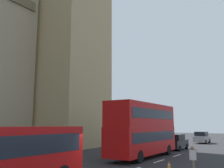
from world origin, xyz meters
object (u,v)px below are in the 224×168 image
Objects in this scene: double_decker_bus at (143,128)px; traffic_cone_middle at (169,166)px; sedan_lead at (176,142)px; pedestrian_near_cones at (193,159)px; sedan_trailing at (202,138)px.

double_decker_bus is 6.68m from traffic_cone_middle.
sedan_lead is 15.22m from pedestrian_near_cones.
double_decker_bus reaches higher than pedestrian_near_cones.
pedestrian_near_cones reaches higher than traffic_cone_middle.
traffic_cone_middle is at bearing 68.41° from pedestrian_near_cones.
pedestrian_near_cones is (-26.54, -5.63, -0.00)m from sedan_trailing.
double_decker_bus is at bearing 41.11° from traffic_cone_middle.
double_decker_bus is 21.21m from sedan_trailing.
double_decker_bus reaches higher than sedan_lead.
double_decker_bus is at bearing 47.49° from pedestrian_near_cones.
double_decker_bus is 17.29× the size of traffic_cone_middle.
sedan_lead is (8.68, -0.13, -1.80)m from double_decker_bus.
sedan_trailing reaches higher than pedestrian_near_cones.
traffic_cone_middle is at bearing -138.89° from double_decker_bus.
traffic_cone_middle is at bearing -171.58° from sedan_trailing.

